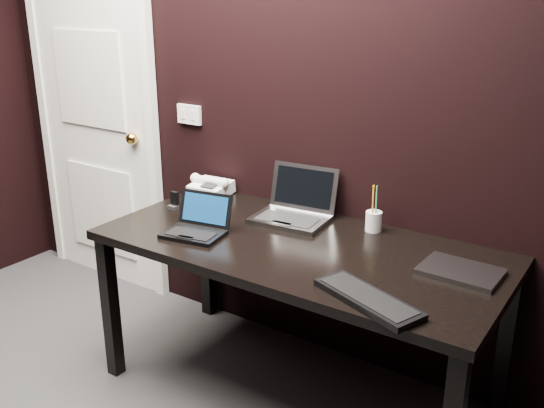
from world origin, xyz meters
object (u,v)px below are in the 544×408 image
Objects in this scene: desk at (298,260)px; pen_cup at (374,220)px; silver_laptop at (294,210)px; ext_keyboard at (368,299)px; netbook at (197,227)px; closed_laptop at (461,271)px; door at (95,114)px; desk_phone at (211,187)px; mobile_phone at (174,202)px.

desk is 0.38m from pen_cup.
silver_laptop is 0.82m from ext_keyboard.
netbook is at bearing -159.84° from desk.
silver_laptop reaches higher than desk.
netbook is 1.10m from closed_laptop.
ext_keyboard is at bearing -116.29° from closed_laptop.
door reaches higher than netbook.
door is at bearing 174.31° from silver_laptop.
silver_laptop is at bearing -6.58° from desk_phone.
pen_cup reaches higher than desk_phone.
door is 1.51m from silver_laptop.
door is 1.26× the size of desk.
mobile_phone is (-0.56, -0.20, -0.01)m from silver_laptop.
netbook is 0.98× the size of closed_laptop.
pen_cup is (0.92, 0.27, 0.02)m from mobile_phone.
netbook is 1.22× the size of desk_phone.
desk_phone is (0.94, -0.09, -0.26)m from door.
ext_keyboard is 1.31m from desk_phone.
desk_phone is at bearing 157.74° from desk.
netbook is at bearing 170.61° from ext_keyboard.
closed_laptop is at bearing 2.52° from mobile_phone.
netbook is 0.89m from ext_keyboard.
netbook is 0.53m from desk_phone.
mobile_phone is at bearing -160.48° from silver_laptop.
mobile_phone is at bearing 177.61° from desk.
desk_phone is at bearing -179.21° from pen_cup.
desk is at bearing -12.82° from door.
desk_phone is at bearing 173.42° from silver_laptop.
silver_laptop is 0.59m from mobile_phone.
desk is 7.22× the size of desk_phone.
ext_keyboard is at bearing -15.62° from mobile_phone.
door is 1.87m from pen_cup.
door is 10.25× the size of pen_cup.
silver_laptop is 4.28× the size of mobile_phone.
door is 25.46× the size of mobile_phone.
silver_laptop is at bearing -5.69° from door.
netbook reaches higher than mobile_phone.
door is 1.36m from netbook.
door is 0.98m from desk_phone.
door reaches higher than closed_laptop.
silver_laptop is at bearing 56.26° from netbook.
door is at bearing 167.18° from desk.
netbook is 0.35m from mobile_phone.
netbook is 0.80× the size of silver_laptop.
closed_laptop is 1.38m from mobile_phone.
ext_keyboard is at bearing -17.77° from door.
silver_laptop is 0.84× the size of ext_keyboard.
silver_laptop is (-0.17, 0.23, 0.12)m from desk.
desk_phone is at bearing 171.66° from closed_laptop.
desk_phone is (-0.71, 0.29, 0.12)m from desk.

